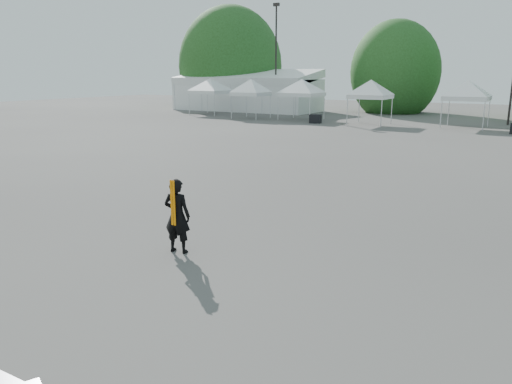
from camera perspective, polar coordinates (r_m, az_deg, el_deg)
The scene contains 12 objects.
ground at distance 12.27m, azimuth -0.13°, elevation -4.45°, with size 120.00×120.00×0.00m, color #474442.
marquee at distance 53.05m, azimuth -1.08°, elevation 11.43°, with size 15.00×6.25×4.23m.
light_pole_west at distance 50.18m, azimuth 2.30°, elevation 15.66°, with size 0.60×0.25×10.30m.
tree_far_w at distance 57.72m, azimuth -2.95°, elevation 14.12°, with size 4.80×4.80×7.30m.
tree_mid_w at distance 51.94m, azimuth 15.59°, elevation 13.08°, with size 4.16×4.16×6.33m.
tent_a at distance 48.00m, azimuth -5.25°, elevation 12.48°, with size 4.36×4.36×3.88m.
tent_b at distance 43.40m, azimuth -0.58°, elevation 12.44°, with size 3.76×3.76×3.88m.
tent_c at distance 42.26m, azimuth 5.26°, elevation 12.37°, with size 4.35×4.35×3.88m.
tent_d at distance 39.04m, azimuth 13.02°, elevation 12.01°, with size 3.96×3.96×3.88m.
tent_e at distance 38.53m, azimuth 23.08°, elevation 11.29°, with size 4.16×4.16×3.88m.
man at distance 10.75m, azimuth -9.00°, elevation -2.69°, with size 0.65×0.50×1.62m.
crate_west at distance 39.51m, azimuth 6.81°, elevation 8.30°, with size 0.86×0.67×0.67m, color black.
Camera 1 is at (6.01, -10.02, 3.76)m, focal length 35.00 mm.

